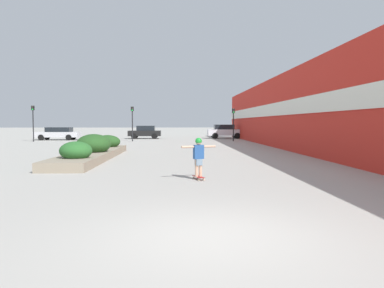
% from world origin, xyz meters
% --- Properties ---
extents(ground_plane, '(300.00, 300.00, 0.00)m').
position_xyz_m(ground_plane, '(0.00, 0.00, 0.00)').
color(ground_plane, '#A3A099').
extents(building_wall_right, '(0.67, 49.75, 5.39)m').
position_xyz_m(building_wall_right, '(7.04, 20.01, 2.70)').
color(building_wall_right, red).
rests_on(building_wall_right, ground_plane).
extents(planter_box, '(1.89, 11.41, 1.30)m').
position_xyz_m(planter_box, '(-5.03, 13.66, 0.44)').
color(planter_box, gray).
rests_on(planter_box, ground_plane).
extents(skateboard, '(0.41, 0.69, 0.10)m').
position_xyz_m(skateboard, '(0.07, 6.20, 0.07)').
color(skateboard, maroon).
rests_on(skateboard, ground_plane).
extents(skateboarder, '(1.16, 0.47, 1.29)m').
position_xyz_m(skateboarder, '(0.07, 6.20, 0.88)').
color(skateboarder, tan).
rests_on(skateboarder, skateboard).
extents(car_leftmost, '(4.27, 1.96, 1.68)m').
position_xyz_m(car_leftmost, '(5.08, 39.07, 0.88)').
color(car_leftmost, silver).
rests_on(car_leftmost, ground_plane).
extents(car_center_left, '(3.85, 1.90, 1.54)m').
position_xyz_m(car_center_left, '(-4.56, 38.83, 0.80)').
color(car_center_left, black).
rests_on(car_center_left, ground_plane).
extents(car_center_right, '(4.74, 2.01, 1.40)m').
position_xyz_m(car_center_right, '(-13.84, 35.63, 0.74)').
color(car_center_right, '#BCBCC1').
rests_on(car_center_right, ground_plane).
extents(traffic_light_left, '(0.28, 0.30, 3.55)m').
position_xyz_m(traffic_light_left, '(-5.29, 32.50, 2.41)').
color(traffic_light_left, black).
rests_on(traffic_light_left, ground_plane).
extents(traffic_light_right, '(0.28, 0.30, 3.35)m').
position_xyz_m(traffic_light_right, '(5.06, 32.06, 2.29)').
color(traffic_light_right, black).
rests_on(traffic_light_right, ground_plane).
extents(traffic_light_far_left, '(0.28, 0.30, 3.61)m').
position_xyz_m(traffic_light_far_left, '(-15.18, 32.11, 2.45)').
color(traffic_light_far_left, black).
rests_on(traffic_light_far_left, ground_plane).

